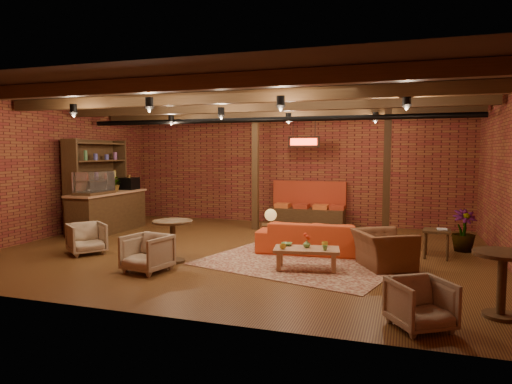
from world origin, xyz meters
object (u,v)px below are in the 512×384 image
(side_table_book, at_px, (437,232))
(armchair_far, at_px, (421,302))
(sofa, at_px, (313,237))
(armchair_right, at_px, (384,243))
(plant_tall, at_px, (465,189))
(round_table_right, at_px, (502,274))
(round_table_left, at_px, (173,234))
(coffee_table, at_px, (306,250))
(armchair_b, at_px, (147,251))
(armchair_a, at_px, (87,237))
(side_table_lamp, at_px, (271,218))

(side_table_book, height_order, armchair_far, armchair_far)
(sofa, relative_size, side_table_book, 3.84)
(armchair_right, relative_size, plant_tall, 0.39)
(side_table_book, distance_m, round_table_right, 3.27)
(round_table_left, bearing_deg, coffee_table, 4.86)
(coffee_table, height_order, armchair_b, armchair_b)
(coffee_table, bearing_deg, plant_tall, 41.84)
(armchair_a, xyz_separation_m, armchair_far, (6.37, -2.09, -0.02))
(coffee_table, xyz_separation_m, armchair_b, (-2.60, -0.97, 0.01))
(side_table_lamp, relative_size, side_table_book, 1.42)
(round_table_right, height_order, armchair_far, round_table_right)
(round_table_left, distance_m, round_table_right, 5.48)
(coffee_table, height_order, armchair_far, armchair_far)
(round_table_left, relative_size, plant_tall, 0.30)
(round_table_right, relative_size, armchair_far, 1.28)
(round_table_right, height_order, plant_tall, plant_tall)
(side_table_book, bearing_deg, armchair_right, -130.27)
(sofa, relative_size, plant_tall, 0.86)
(side_table_lamp, height_order, side_table_book, side_table_lamp)
(coffee_table, relative_size, armchair_right, 1.19)
(sofa, xyz_separation_m, armchair_a, (-4.38, -1.51, 0.02))
(round_table_left, height_order, armchair_far, round_table_left)
(armchair_a, height_order, armchair_right, armchair_right)
(sofa, xyz_separation_m, armchair_far, (1.99, -3.60, -0.00))
(sofa, bearing_deg, armchair_a, 15.16)
(sofa, bearing_deg, armchair_far, 115.08)
(coffee_table, bearing_deg, armchair_far, -50.42)
(round_table_left, bearing_deg, armchair_far, -24.85)
(coffee_table, height_order, side_table_lamp, side_table_lamp)
(armchair_b, distance_m, side_table_book, 5.54)
(round_table_left, bearing_deg, armchair_a, 178.04)
(sofa, distance_m, armchair_a, 4.63)
(plant_tall, bearing_deg, armchair_right, -128.18)
(round_table_left, relative_size, side_table_book, 1.35)
(side_table_lamp, xyz_separation_m, plant_tall, (3.98, 0.78, 0.68))
(coffee_table, relative_size, plant_tall, 0.46)
(side_table_lamp, height_order, round_table_left, side_table_lamp)
(armchair_far, height_order, plant_tall, plant_tall)
(armchair_a, height_order, round_table_right, round_table_right)
(armchair_b, relative_size, armchair_right, 0.70)
(side_table_lamp, relative_size, plant_tall, 0.32)
(sofa, bearing_deg, coffee_table, 92.22)
(side_table_lamp, bearing_deg, armchair_far, -52.87)
(side_table_lamp, relative_size, armchair_far, 1.28)
(sofa, height_order, armchair_far, sofa)
(sofa, distance_m, round_table_left, 2.85)
(armchair_b, relative_size, armchair_far, 1.10)
(armchair_far, distance_m, plant_tall, 4.95)
(armchair_right, relative_size, armchair_far, 1.57)
(coffee_table, xyz_separation_m, round_table_right, (2.82, -1.51, 0.21))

